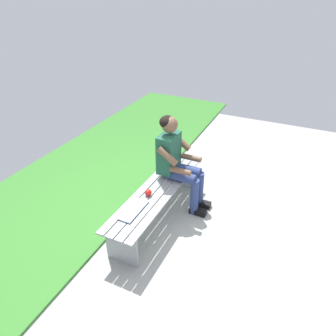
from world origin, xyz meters
name	(u,v)px	position (x,y,z in m)	size (l,w,h in m)	color
ground_plane	(200,330)	(1.15, 1.00, -0.02)	(10.00, 7.00, 0.04)	#9E9E99
grass_strip	(70,190)	(0.00, -1.42, 0.01)	(9.00, 2.11, 0.03)	#387A2D
bench_near	(157,197)	(0.00, 0.00, 0.34)	(1.85, 0.45, 0.44)	gray
person_seated	(177,160)	(-0.39, 0.10, 0.68)	(0.50, 0.69, 1.24)	#1E513D
apple	(148,193)	(0.14, -0.04, 0.48)	(0.08, 0.08, 0.08)	red
book_open	(134,210)	(0.46, -0.05, 0.45)	(0.41, 0.16, 0.02)	white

